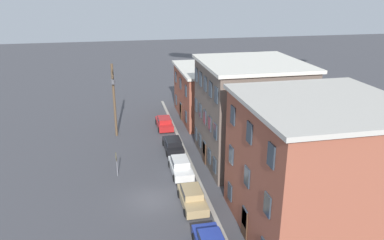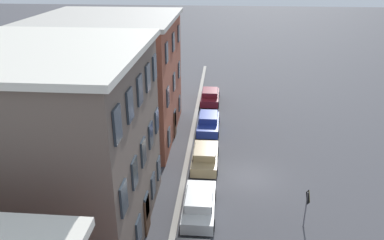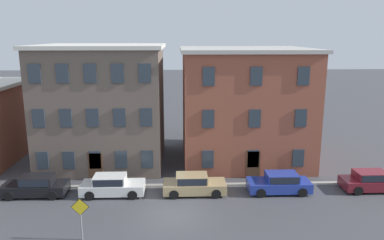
# 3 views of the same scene
# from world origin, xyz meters

# --- Properties ---
(ground_plane) EXTENTS (200.00, 200.00, 0.00)m
(ground_plane) POSITION_xyz_m (0.00, 0.00, 0.00)
(ground_plane) COLOR #424247
(kerb_strip) EXTENTS (56.00, 0.36, 0.16)m
(kerb_strip) POSITION_xyz_m (0.00, 4.50, 0.08)
(kerb_strip) COLOR #9E998E
(kerb_strip) RESTS_ON ground_plane
(apartment_midblock) EXTENTS (10.44, 9.58, 10.21)m
(apartment_midblock) POSITION_xyz_m (-6.02, 10.53, 5.12)
(apartment_midblock) COLOR #66564C
(apartment_midblock) RESTS_ON ground_plane
(apartment_far) EXTENTS (11.11, 10.71, 9.91)m
(apartment_far) POSITION_xyz_m (6.17, 11.10, 4.97)
(apartment_far) COLOR brown
(apartment_far) RESTS_ON ground_plane
(car_black) EXTENTS (4.40, 1.92, 1.43)m
(car_black) POSITION_xyz_m (-9.60, 3.31, 0.75)
(car_black) COLOR black
(car_black) RESTS_ON ground_plane
(car_white) EXTENTS (4.40, 1.92, 1.43)m
(car_white) POSITION_xyz_m (-4.32, 3.20, 0.75)
(car_white) COLOR silver
(car_white) RESTS_ON ground_plane
(car_tan) EXTENTS (4.40, 1.92, 1.43)m
(car_tan) POSITION_xyz_m (1.41, 3.15, 0.75)
(car_tan) COLOR tan
(car_tan) RESTS_ON ground_plane
(car_blue) EXTENTS (4.40, 1.92, 1.43)m
(car_blue) POSITION_xyz_m (7.56, 3.18, 0.75)
(car_blue) COLOR #233899
(car_blue) RESTS_ON ground_plane
(car_maroon) EXTENTS (4.40, 1.92, 1.43)m
(car_maroon) POSITION_xyz_m (14.30, 3.30, 0.75)
(car_maroon) COLOR maroon
(car_maroon) RESTS_ON ground_plane
(caution_sign) EXTENTS (0.98, 0.08, 2.46)m
(caution_sign) POSITION_xyz_m (-4.95, -2.77, 1.64)
(caution_sign) COLOR slate
(caution_sign) RESTS_ON ground_plane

